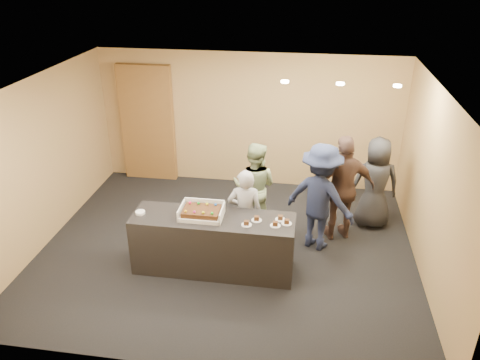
{
  "coord_description": "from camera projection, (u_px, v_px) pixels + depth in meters",
  "views": [
    {
      "loc": [
        1.17,
        -6.31,
        4.4
      ],
      "look_at": [
        0.21,
        0.0,
        1.26
      ],
      "focal_mm": 35.0,
      "sensor_mm": 36.0,
      "label": 1
    }
  ],
  "objects": [
    {
      "name": "ceiling_spotlights",
      "position": [
        340.0,
        84.0,
        6.75
      ],
      "size": [
        1.72,
        0.12,
        0.03
      ],
      "color": "#FFEAC6",
      "rests_on": "ceiling"
    },
    {
      "name": "person_navy_man",
      "position": [
        320.0,
        197.0,
        7.38
      ],
      "size": [
        1.33,
        1.1,
        1.79
      ],
      "primitive_type": "imported",
      "rotation": [
        0.0,
        0.0,
        2.69
      ],
      "color": "#1B223D",
      "rests_on": "floor"
    },
    {
      "name": "plate_stack",
      "position": [
        140.0,
        212.0,
        6.91
      ],
      "size": [
        0.14,
        0.14,
        0.04
      ],
      "primitive_type": "cylinder",
      "color": "white",
      "rests_on": "serving_counter"
    },
    {
      "name": "slice_e",
      "position": [
        287.0,
        222.0,
        6.65
      ],
      "size": [
        0.15,
        0.15,
        0.07
      ],
      "color": "white",
      "rests_on": "serving_counter"
    },
    {
      "name": "room",
      "position": [
        226.0,
        174.0,
        7.1
      ],
      "size": [
        6.04,
        6.0,
        2.7
      ],
      "color": "black",
      "rests_on": "ground"
    },
    {
      "name": "cake_box",
      "position": [
        202.0,
        213.0,
        6.83
      ],
      "size": [
        0.63,
        0.43,
        0.18
      ],
      "color": "white",
      "rests_on": "serving_counter"
    },
    {
      "name": "slice_d",
      "position": [
        280.0,
        218.0,
        6.75
      ],
      "size": [
        0.15,
        0.15,
        0.07
      ],
      "color": "white",
      "rests_on": "serving_counter"
    },
    {
      "name": "person_sage_man",
      "position": [
        254.0,
        187.0,
        7.92
      ],
      "size": [
        0.86,
        0.72,
        1.59
      ],
      "primitive_type": "imported",
      "rotation": [
        0.0,
        0.0,
        2.98
      ],
      "color": "#8FA173",
      "rests_on": "floor"
    },
    {
      "name": "person_brown_extra",
      "position": [
        343.0,
        189.0,
        7.62
      ],
      "size": [
        1.15,
        0.74,
        1.82
      ],
      "primitive_type": "imported",
      "rotation": [
        0.0,
        0.0,
        3.44
      ],
      "color": "#4E362E",
      "rests_on": "floor"
    },
    {
      "name": "storage_cabinet",
      "position": [
        148.0,
        124.0,
        9.58
      ],
      "size": [
        1.1,
        0.15,
        2.42
      ],
      "primitive_type": "cube",
      "color": "brown",
      "rests_on": "floor"
    },
    {
      "name": "serving_counter",
      "position": [
        214.0,
        243.0,
        7.01
      ],
      "size": [
        2.4,
        0.71,
        0.9
      ],
      "primitive_type": "cube",
      "rotation": [
        0.0,
        0.0,
        -0.0
      ],
      "color": "black",
      "rests_on": "floor"
    },
    {
      "name": "sheet_cake",
      "position": [
        202.0,
        211.0,
        6.79
      ],
      "size": [
        0.53,
        0.37,
        0.11
      ],
      "color": "#391F0D",
      "rests_on": "cake_box"
    },
    {
      "name": "slice_a",
      "position": [
        246.0,
        224.0,
        6.62
      ],
      "size": [
        0.15,
        0.15,
        0.07
      ],
      "color": "white",
      "rests_on": "serving_counter"
    },
    {
      "name": "slice_c",
      "position": [
        275.0,
        224.0,
        6.6
      ],
      "size": [
        0.15,
        0.15,
        0.07
      ],
      "color": "white",
      "rests_on": "serving_counter"
    },
    {
      "name": "person_server_grey",
      "position": [
        245.0,
        214.0,
        7.22
      ],
      "size": [
        0.57,
        0.4,
        1.48
      ],
      "primitive_type": "imported",
      "rotation": [
        0.0,
        0.0,
        3.23
      ],
      "color": "#9D9DA2",
      "rests_on": "floor"
    },
    {
      "name": "slice_b",
      "position": [
        257.0,
        219.0,
        6.73
      ],
      "size": [
        0.15,
        0.15,
        0.07
      ],
      "color": "white",
      "rests_on": "serving_counter"
    },
    {
      "name": "person_dark_suit",
      "position": [
        375.0,
        183.0,
        8.01
      ],
      "size": [
        0.84,
        0.58,
        1.63
      ],
      "primitive_type": "imported",
      "rotation": [
        0.0,
        0.0,
        3.22
      ],
      "color": "#25262A",
      "rests_on": "floor"
    }
  ]
}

